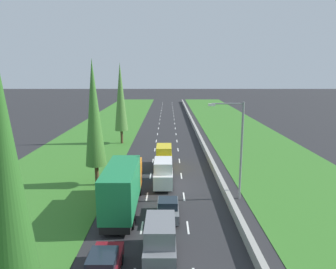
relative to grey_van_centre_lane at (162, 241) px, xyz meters
name	(u,v)px	position (x,y,z in m)	size (l,w,h in m)	color
ground_plane	(168,131)	(0.24, 43.28, -1.40)	(300.00, 300.00, 0.00)	#28282B
grass_verge_left	(104,131)	(-12.41, 43.28, -1.38)	(14.00, 140.00, 0.04)	#387528
grass_verge_right	(241,131)	(14.59, 43.28, -1.38)	(14.00, 140.00, 0.04)	#387528
median_barrier	(197,129)	(5.94, 43.28, -0.97)	(0.44, 120.00, 0.85)	#9E9B93
lane_markings	(168,131)	(0.24, 43.28, -1.39)	(3.64, 116.00, 0.01)	white
grey_van_centre_lane	(162,241)	(0.00, 0.00, 0.00)	(1.96, 4.90, 2.82)	slate
maroon_sedan_left_lane	(104,266)	(-3.19, -1.76, -0.59)	(1.82, 4.50, 1.64)	maroon
grey_hatchback_centre_lane	(169,209)	(0.47, 5.78, -0.56)	(1.74, 3.90, 1.72)	slate
white_van_centre_lane	(165,173)	(-0.01, 13.13, 0.00)	(1.96, 4.90, 2.82)	white
yellow_van_centre_lane	(165,157)	(-0.01, 19.32, 0.00)	(1.96, 4.90, 2.82)	yellow
green_box_truck_left_lane	(124,187)	(-3.29, 7.11, 0.78)	(2.46, 9.40, 4.18)	black
teal_hatchback_left_lane	(134,169)	(-3.51, 16.23, -0.56)	(1.74, 3.90, 1.72)	teal
poplar_tree_nearest	(7,161)	(-6.83, -4.12, 6.30)	(2.13, 2.13, 13.30)	#4C3823
poplar_tree_second	(95,113)	(-6.89, 13.33, 6.11)	(2.12, 2.12, 12.91)	#4C3823
poplar_tree_third	(122,97)	(-7.09, 32.56, 6.15)	(2.12, 2.12, 13.00)	#4C3823
street_light_mast	(239,144)	(6.77, 9.83, 3.83)	(3.20, 0.28, 9.00)	gray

